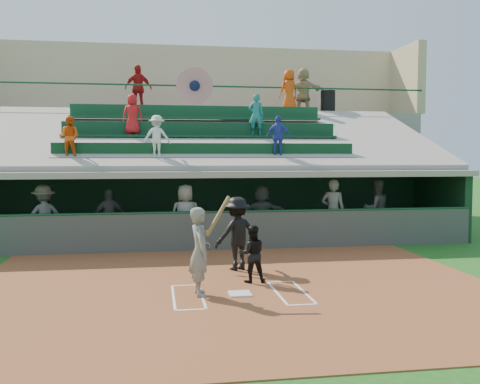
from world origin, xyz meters
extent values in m
plane|color=#1A5016|center=(0.00, 0.00, 0.00)|extent=(100.00, 100.00, 0.00)
cube|color=brown|center=(0.00, 0.50, 0.01)|extent=(11.00, 9.00, 0.02)
cube|color=silver|center=(0.00, 0.00, 0.04)|extent=(0.43, 0.43, 0.03)
cube|color=silver|center=(-0.75, 0.00, 0.02)|extent=(0.05, 1.80, 0.01)
cube|color=silver|center=(0.75, 0.00, 0.02)|extent=(0.05, 1.80, 0.01)
cube|color=white|center=(-1.30, 0.00, 0.02)|extent=(0.05, 1.80, 0.01)
cube|color=silver|center=(1.30, 0.00, 0.02)|extent=(0.05, 1.80, 0.01)
cube|color=white|center=(-1.02, 0.90, 0.02)|extent=(0.60, 0.05, 0.01)
cube|color=silver|center=(1.02, 0.90, 0.02)|extent=(0.60, 0.05, 0.01)
cube|color=white|center=(-1.02, -0.90, 0.02)|extent=(0.60, 0.05, 0.01)
cube|color=white|center=(1.02, -0.90, 0.02)|extent=(0.60, 0.05, 0.01)
cube|color=gray|center=(0.00, 6.75, 0.02)|extent=(16.00, 3.50, 0.04)
cube|color=gray|center=(0.00, 13.50, 2.30)|extent=(20.00, 3.00, 4.60)
cube|color=#454944|center=(0.00, 5.00, 0.55)|extent=(16.00, 0.06, 1.10)
cylinder|color=#154125|center=(0.00, 5.00, 1.12)|extent=(16.00, 0.08, 0.08)
cube|color=black|center=(0.00, 8.50, 1.10)|extent=(16.00, 0.25, 2.20)
cube|color=black|center=(8.00, 6.75, 1.10)|extent=(0.25, 3.50, 2.20)
cube|color=gray|center=(0.00, 6.75, 2.20)|extent=(16.40, 3.90, 0.18)
cube|color=gray|center=(0.00, 10.25, 1.15)|extent=(16.40, 3.50, 2.30)
cube|color=gray|center=(0.00, 11.90, 2.30)|extent=(16.40, 0.30, 4.60)
cube|color=gray|center=(0.00, 8.60, 3.45)|extent=(16.40, 6.51, 2.37)
cube|color=#0E3D24|center=(0.00, 6.20, 2.65)|extent=(9.40, 0.42, 0.08)
cube|color=#0B3319|center=(0.00, 6.40, 2.91)|extent=(9.40, 0.06, 0.45)
cube|color=#0B341D|center=(0.00, 8.10, 3.40)|extent=(9.40, 0.42, 0.08)
cube|color=#0C351D|center=(0.00, 8.30, 3.66)|extent=(9.40, 0.06, 0.45)
cube|color=#0D3B1D|center=(0.00, 10.00, 4.15)|extent=(9.40, 0.42, 0.08)
cube|color=#0D3D21|center=(0.00, 10.20, 4.41)|extent=(9.40, 0.06, 0.45)
imported|color=#D74C0C|center=(-4.15, 6.30, 3.30)|extent=(0.67, 0.57, 1.22)
imported|color=silver|center=(-1.57, 6.30, 3.33)|extent=(0.90, 0.61, 1.28)
imported|color=#283CA3|center=(2.22, 6.30, 3.35)|extent=(0.82, 0.50, 1.31)
imported|color=#B31418|center=(-2.37, 8.20, 4.12)|extent=(0.67, 0.45, 1.36)
imported|color=#186E6E|center=(1.86, 8.20, 4.16)|extent=(0.58, 0.43, 1.44)
cylinder|color=#143F24|center=(0.00, 12.00, 5.60)|extent=(20.00, 0.07, 0.07)
cylinder|color=#AA181F|center=(0.00, 11.98, 5.60)|extent=(1.50, 0.06, 1.50)
sphere|color=#0D1635|center=(0.00, 11.95, 5.60)|extent=(0.44, 0.44, 0.44)
cube|color=tan|center=(0.00, 15.00, 6.20)|extent=(20.00, 0.40, 3.20)
cube|color=tan|center=(10.00, 13.50, 6.20)|extent=(0.40, 3.00, 3.20)
imported|color=#5E615B|center=(-0.78, 0.08, 0.89)|extent=(0.48, 0.67, 1.73)
cylinder|color=brown|center=(-0.43, -0.07, 1.60)|extent=(0.56, 0.54, 0.75)
sphere|color=olive|center=(-0.65, 0.08, 1.25)|extent=(0.10, 0.10, 0.10)
imported|color=black|center=(0.41, 0.98, 0.64)|extent=(0.61, 0.48, 1.24)
imported|color=black|center=(0.29, 2.27, 0.89)|extent=(1.29, 1.02, 1.75)
cube|color=brown|center=(-0.08, 8.08, 0.26)|extent=(13.35, 6.43, 0.43)
imported|color=#60635D|center=(-4.87, 5.99, 0.97)|extent=(1.38, 1.12, 1.86)
imported|color=#5A5C57|center=(-3.04, 6.52, 0.88)|extent=(1.06, 0.68, 1.68)
imported|color=#60625D|center=(-0.77, 5.30, 0.98)|extent=(0.92, 0.60, 1.88)
imported|color=#60635E|center=(1.76, 6.64, 0.91)|extent=(1.61, 0.52, 1.73)
imported|color=#5B5D58|center=(3.79, 5.54, 1.03)|extent=(0.86, 0.75, 1.99)
imported|color=#51544F|center=(5.54, 6.32, 1.00)|extent=(1.00, 0.82, 1.91)
cylinder|color=black|center=(5.81, 12.30, 5.07)|extent=(0.63, 0.63, 0.95)
imported|color=#A71313|center=(-2.31, 13.02, 5.58)|extent=(1.25, 0.82, 1.97)
imported|color=#C8410B|center=(3.99, 12.01, 5.48)|extent=(1.00, 0.82, 1.77)
imported|color=tan|center=(4.82, 12.75, 5.59)|extent=(1.92, 1.02, 1.97)
camera|label=1|loc=(-1.61, -10.24, 2.77)|focal=40.00mm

